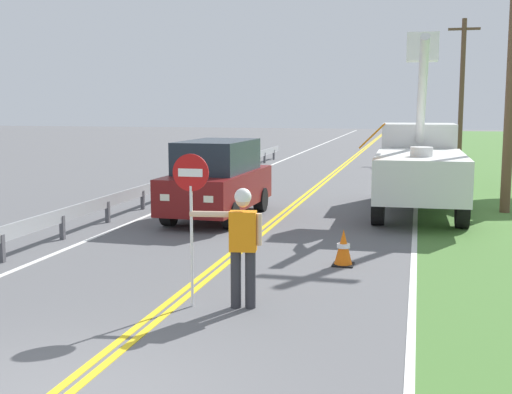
{
  "coord_description": "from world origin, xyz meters",
  "views": [
    {
      "loc": [
        3.61,
        -5.64,
        3.05
      ],
      "look_at": [
        0.46,
        7.31,
        1.2
      ],
      "focal_mm": 46.81,
      "sensor_mm": 36.0,
      "label": 1
    }
  ],
  "objects_px": {
    "flagger_worker": "(242,240)",
    "utility_bucket_truck": "(419,163)",
    "utility_pole_near": "(512,58)",
    "utility_pole_mid": "(462,85)",
    "oncoming_suv_nearest": "(218,179)",
    "stop_sign_paddle": "(191,195)",
    "traffic_cone_lead": "(343,248)"
  },
  "relations": [
    {
      "from": "utility_pole_near",
      "to": "utility_pole_mid",
      "type": "bearing_deg",
      "value": 90.21
    },
    {
      "from": "stop_sign_paddle",
      "to": "traffic_cone_lead",
      "type": "xyz_separation_m",
      "value": [
        1.95,
        3.15,
        -1.37
      ]
    },
    {
      "from": "flagger_worker",
      "to": "utility_pole_near",
      "type": "bearing_deg",
      "value": 64.61
    },
    {
      "from": "utility_pole_near",
      "to": "utility_bucket_truck",
      "type": "bearing_deg",
      "value": -172.94
    },
    {
      "from": "flagger_worker",
      "to": "utility_pole_mid",
      "type": "relative_size",
      "value": 0.23
    },
    {
      "from": "utility_pole_mid",
      "to": "flagger_worker",
      "type": "bearing_deg",
      "value": -98.75
    },
    {
      "from": "oncoming_suv_nearest",
      "to": "traffic_cone_lead",
      "type": "distance_m",
      "value": 6.07
    },
    {
      "from": "traffic_cone_lead",
      "to": "stop_sign_paddle",
      "type": "bearing_deg",
      "value": -121.75
    },
    {
      "from": "stop_sign_paddle",
      "to": "utility_pole_near",
      "type": "xyz_separation_m",
      "value": [
        5.73,
        10.58,
        2.62
      ]
    },
    {
      "from": "stop_sign_paddle",
      "to": "utility_bucket_truck",
      "type": "bearing_deg",
      "value": 72.12
    },
    {
      "from": "flagger_worker",
      "to": "utility_pole_near",
      "type": "relative_size",
      "value": 0.22
    },
    {
      "from": "utility_bucket_truck",
      "to": "utility_pole_mid",
      "type": "relative_size",
      "value": 0.86
    },
    {
      "from": "oncoming_suv_nearest",
      "to": "flagger_worker",
      "type": "bearing_deg",
      "value": -70.45
    },
    {
      "from": "utility_bucket_truck",
      "to": "utility_pole_mid",
      "type": "height_order",
      "value": "utility_pole_mid"
    },
    {
      "from": "flagger_worker",
      "to": "utility_bucket_truck",
      "type": "height_order",
      "value": "utility_bucket_truck"
    },
    {
      "from": "oncoming_suv_nearest",
      "to": "utility_pole_mid",
      "type": "xyz_separation_m",
      "value": [
        7.6,
        24.15,
        3.11
      ]
    },
    {
      "from": "stop_sign_paddle",
      "to": "utility_pole_near",
      "type": "height_order",
      "value": "utility_pole_near"
    },
    {
      "from": "flagger_worker",
      "to": "utility_bucket_truck",
      "type": "relative_size",
      "value": 0.27
    },
    {
      "from": "utility_bucket_truck",
      "to": "utility_pole_near",
      "type": "height_order",
      "value": "utility_pole_near"
    },
    {
      "from": "stop_sign_paddle",
      "to": "utility_pole_mid",
      "type": "distance_m",
      "value": 32.48
    },
    {
      "from": "utility_bucket_truck",
      "to": "oncoming_suv_nearest",
      "type": "xyz_separation_m",
      "value": [
        -5.26,
        -2.54,
        -0.34
      ]
    },
    {
      "from": "flagger_worker",
      "to": "utility_bucket_truck",
      "type": "distance_m",
      "value": 10.49
    },
    {
      "from": "oncoming_suv_nearest",
      "to": "utility_pole_mid",
      "type": "distance_m",
      "value": 25.51
    },
    {
      "from": "flagger_worker",
      "to": "utility_pole_mid",
      "type": "distance_m",
      "value": 32.31
    },
    {
      "from": "oncoming_suv_nearest",
      "to": "utility_pole_mid",
      "type": "bearing_deg",
      "value": 72.53
    },
    {
      "from": "flagger_worker",
      "to": "oncoming_suv_nearest",
      "type": "distance_m",
      "value": 8.1
    },
    {
      "from": "utility_pole_mid",
      "to": "utility_pole_near",
      "type": "bearing_deg",
      "value": -89.79
    },
    {
      "from": "flagger_worker",
      "to": "oncoming_suv_nearest",
      "type": "height_order",
      "value": "oncoming_suv_nearest"
    },
    {
      "from": "utility_bucket_truck",
      "to": "utility_pole_mid",
      "type": "bearing_deg",
      "value": 83.83
    },
    {
      "from": "flagger_worker",
      "to": "stop_sign_paddle",
      "type": "bearing_deg",
      "value": -171.86
    },
    {
      "from": "flagger_worker",
      "to": "oncoming_suv_nearest",
      "type": "xyz_separation_m",
      "value": [
        -2.71,
        7.63,
        0.01
      ]
    },
    {
      "from": "stop_sign_paddle",
      "to": "utility_pole_near",
      "type": "distance_m",
      "value": 12.31
    }
  ]
}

